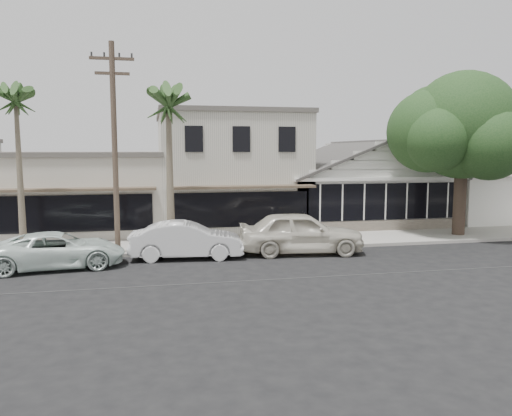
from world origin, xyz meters
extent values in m
plane|color=black|center=(0.00, 0.00, 0.00)|extent=(140.00, 140.00, 0.00)
cube|color=#9E9991|center=(-8.00, 6.75, 0.07)|extent=(90.00, 3.50, 0.15)
cube|color=white|center=(5.00, 12.50, 1.50)|extent=(10.00, 8.00, 3.00)
cube|color=black|center=(5.00, 8.44, 1.75)|extent=(8.80, 0.10, 2.00)
cube|color=#60564C|center=(5.00, 8.45, 0.35)|extent=(9.60, 0.18, 0.70)
cube|color=white|center=(13.20, 11.50, 1.50)|extent=(6.00, 6.00, 3.00)
cube|color=beige|center=(-3.00, 13.50, 3.25)|extent=(8.00, 10.00, 6.50)
cube|color=beige|center=(-12.00, 13.50, 2.10)|extent=(10.00, 10.00, 4.20)
cylinder|color=brown|center=(-9.00, 5.20, 4.50)|extent=(0.24, 0.24, 9.00)
cube|color=brown|center=(-9.00, 5.20, 8.30)|extent=(1.80, 0.12, 0.12)
cube|color=brown|center=(-9.00, 5.20, 7.70)|extent=(1.40, 0.12, 0.12)
imported|color=beige|center=(-1.13, 4.14, 0.94)|extent=(5.71, 2.82, 1.87)
imported|color=silver|center=(-6.13, 4.15, 0.78)|extent=(4.85, 2.05, 1.56)
imported|color=silver|center=(-11.13, 3.45, 0.70)|extent=(5.26, 2.90, 1.40)
cylinder|color=#4F3D30|center=(8.20, 6.44, 1.69)|extent=(0.63, 0.63, 3.38)
sphere|color=#173515|center=(8.20, 6.44, 5.81)|extent=(5.50, 5.50, 5.50)
sphere|color=#173515|center=(10.10, 7.08, 5.29)|extent=(4.02, 4.02, 4.02)
sphere|color=#173515|center=(6.51, 6.86, 5.50)|extent=(4.23, 4.23, 4.23)
sphere|color=#173515|center=(8.62, 4.86, 4.86)|extent=(3.59, 3.59, 3.59)
sphere|color=#173515|center=(7.56, 8.13, 6.13)|extent=(3.81, 3.81, 3.81)
sphere|color=#173515|center=(9.47, 7.92, 6.55)|extent=(3.38, 3.38, 3.38)
sphere|color=#173515|center=(6.29, 5.60, 5.07)|extent=(3.17, 3.17, 3.17)
cone|color=#726651|center=(-6.70, 6.25, 3.19)|extent=(0.40, 0.40, 6.38)
cone|color=#726651|center=(-13.07, 6.44, 3.24)|extent=(0.32, 0.32, 6.49)
camera|label=1|loc=(-7.50, -16.69, 4.54)|focal=35.00mm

